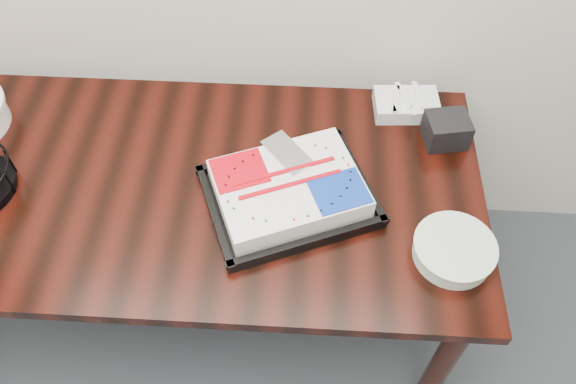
# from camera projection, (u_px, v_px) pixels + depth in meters

# --- Properties ---
(table) EXTENTS (1.80, 0.90, 0.75)m
(table) POSITION_uv_depth(u_px,v_px,m) (191.00, 199.00, 1.78)
(table) COLOR black
(table) RESTS_ON ground
(cake_tray) EXTENTS (0.57, 0.52, 0.10)m
(cake_tray) POSITION_uv_depth(u_px,v_px,m) (289.00, 191.00, 1.64)
(cake_tray) COLOR black
(cake_tray) RESTS_ON table
(plate_stack) EXTENTS (0.23, 0.23, 0.06)m
(plate_stack) POSITION_uv_depth(u_px,v_px,m) (454.00, 250.00, 1.53)
(plate_stack) COLOR white
(plate_stack) RESTS_ON table
(fork_bag) EXTENTS (0.22, 0.15, 0.06)m
(fork_bag) POSITION_uv_depth(u_px,v_px,m) (406.00, 104.00, 1.87)
(fork_bag) COLOR silver
(fork_bag) RESTS_ON table
(napkin_box) EXTENTS (0.15, 0.13, 0.09)m
(napkin_box) POSITION_uv_depth(u_px,v_px,m) (446.00, 130.00, 1.78)
(napkin_box) COLOR black
(napkin_box) RESTS_ON table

